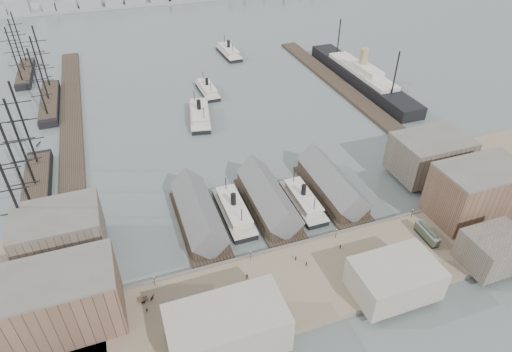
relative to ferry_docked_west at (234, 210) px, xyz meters
name	(u,v)px	position (x,y,z in m)	size (l,w,h in m)	color
ground	(286,239)	(13.00, -17.42, -2.45)	(900.00, 900.00, 0.00)	#4F5B5A
quay	(312,280)	(13.00, -37.42, -1.45)	(180.00, 30.00, 2.00)	#776750
seawall	(292,247)	(13.00, -22.62, -1.30)	(180.00, 1.20, 2.30)	#59544C
west_wharf	(72,132)	(-55.00, 82.58, -1.65)	(10.00, 220.00, 1.60)	#2D231C
east_wharf	(353,96)	(91.00, 72.58, -1.65)	(10.00, 180.00, 1.60)	#2D231C
ferry_shed_west	(198,215)	(-13.00, -0.54, 2.19)	(14.00, 42.00, 12.60)	#2D231C
ferry_shed_center	(268,199)	(13.00, -0.54, 2.19)	(14.00, 42.00, 12.60)	#2D231C
ferry_shed_east	(332,184)	(39.00, -0.54, 2.19)	(14.00, 42.00, 12.60)	#2D231C
warehouse_west_front	(57,303)	(-57.00, -29.42, 8.55)	(32.00, 18.00, 18.00)	brown
warehouse_west_back	(60,233)	(-57.00, 0.58, 6.55)	(26.00, 20.00, 14.00)	#60564C
warehouse_east_front	(477,192)	(79.00, -29.42, 9.05)	(30.00, 18.00, 19.00)	brown
warehouse_east_back	(429,156)	(81.00, -2.42, 7.05)	(28.00, 20.00, 15.00)	#60564C
street_bldg_center	(395,279)	(33.00, -49.42, 4.55)	(24.00, 16.00, 10.00)	gray
street_bldg_west	(227,328)	(-17.00, -49.42, 5.55)	(30.00, 16.00, 12.00)	gray
street_bldg_east	(494,250)	(68.00, -50.42, 5.05)	(18.00, 14.00, 11.00)	#60564C
lamp_post_far_w	(154,279)	(-32.00, -24.42, 2.26)	(0.44, 0.44, 3.92)	black
lamp_post_near_w	(251,254)	(-2.00, -24.42, 2.26)	(0.44, 0.44, 3.92)	black
lamp_post_near_e	(336,232)	(28.00, -24.42, 2.26)	(0.44, 0.44, 3.92)	black
lamp_post_far_e	(412,212)	(58.00, -24.42, 2.26)	(0.44, 0.44, 3.92)	black
ferry_docked_west	(234,210)	(0.00, 0.00, 0.00)	(8.78, 29.26, 10.45)	black
ferry_docked_east	(303,200)	(26.00, -2.83, -0.16)	(8.19, 27.31, 9.75)	black
ferry_open_near	(200,115)	(5.75, 75.69, 0.19)	(15.23, 32.70, 11.24)	black
ferry_open_mid	(207,89)	(17.14, 104.81, -0.26)	(8.62, 26.36, 9.33)	black
ferry_open_far	(229,52)	(45.52, 157.46, 0.08)	(10.39, 30.58, 10.79)	black
sailing_ship_near	(35,198)	(-67.58, 31.10, 0.47)	(9.66, 66.55, 39.71)	black
sailing_ship_mid	(49,101)	(-65.31, 117.31, 0.19)	(8.96, 51.79, 36.85)	black
sailing_ship_far	(25,72)	(-80.50, 165.33, -0.01)	(8.20, 45.57, 33.72)	black
ocean_steamer	(361,76)	(105.00, 87.68, 1.91)	(13.89, 101.47, 20.29)	black
tram	(427,234)	(56.24, -34.86, 1.50)	(2.99, 10.74, 3.80)	black
horse_cart_left	(149,298)	(-34.28, -29.15, 0.34)	(4.68, 1.69, 1.52)	black
horse_cart_center	(252,287)	(-5.34, -35.12, 0.33)	(4.87, 2.78, 1.48)	black
horse_cart_right	(389,260)	(38.32, -39.76, 0.39)	(4.85, 3.33, 1.67)	black
pedestrian_0	(147,310)	(-35.53, -32.92, 0.33)	(0.57, 0.42, 1.57)	black
pedestrian_1	(166,314)	(-30.87, -35.95, 0.42)	(0.85, 0.66, 1.74)	black
pedestrian_2	(247,277)	(-5.52, -31.06, 0.45)	(1.16, 0.67, 1.80)	black
pedestrian_3	(260,308)	(-5.73, -42.98, 0.34)	(0.92, 0.38, 1.57)	black
pedestrian_4	(296,258)	(11.40, -29.06, 0.35)	(0.79, 0.51, 1.61)	black
pedestrian_5	(345,277)	(22.15, -41.26, 0.44)	(0.65, 0.48, 1.78)	black
pedestrian_6	(340,246)	(27.01, -29.26, 0.35)	(0.78, 0.60, 1.60)	black
pedestrian_7	(395,265)	(39.25, -42.02, 0.46)	(1.17, 0.67, 1.81)	black
pedestrian_8	(423,225)	(58.65, -29.96, 0.42)	(1.02, 0.43, 1.75)	black
pedestrian_9	(475,234)	(72.38, -39.41, 0.34)	(0.77, 0.50, 1.57)	black
pedestrian_10	(306,264)	(13.47, -32.35, 0.40)	(1.00, 0.41, 1.70)	black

